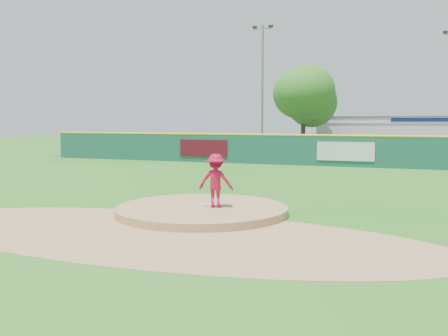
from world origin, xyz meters
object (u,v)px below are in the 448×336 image
at_px(deciduous_tree, 304,100).
at_px(pool_building_grp, 410,135).
at_px(playground_slide, 158,145).
at_px(light_pole_left, 262,84).
at_px(van, 372,152).
at_px(pitcher, 216,181).

bearing_deg(deciduous_tree, pool_building_grp, 41.16).
relative_size(pool_building_grp, playground_slide, 5.12).
height_order(playground_slide, light_pole_left, light_pole_left).
xyz_separation_m(pool_building_grp, deciduous_tree, (-8.00, -6.99, 2.89)).
xyz_separation_m(van, deciduous_tree, (-5.54, 2.64, 3.82)).
height_order(pool_building_grp, deciduous_tree, deciduous_tree).
bearing_deg(pool_building_grp, playground_slide, -159.11).
xyz_separation_m(van, light_pole_left, (-9.54, 4.64, 5.32)).
height_order(van, deciduous_tree, deciduous_tree).
bearing_deg(pool_building_grp, deciduous_tree, -138.84).
height_order(playground_slide, deciduous_tree, deciduous_tree).
bearing_deg(light_pole_left, deciduous_tree, -26.57).
relative_size(playground_slide, light_pole_left, 0.27).
bearing_deg(playground_slide, pool_building_grp, 20.89).
distance_m(van, light_pole_left, 11.87).
relative_size(van, deciduous_tree, 0.70).
xyz_separation_m(van, pool_building_grp, (2.46, 9.63, 0.93)).
distance_m(deciduous_tree, light_pole_left, 4.72).
bearing_deg(pitcher, playground_slide, -68.03).
bearing_deg(deciduous_tree, van, -25.45).
relative_size(pitcher, van, 0.33).
distance_m(pitcher, deciduous_tree, 25.38).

